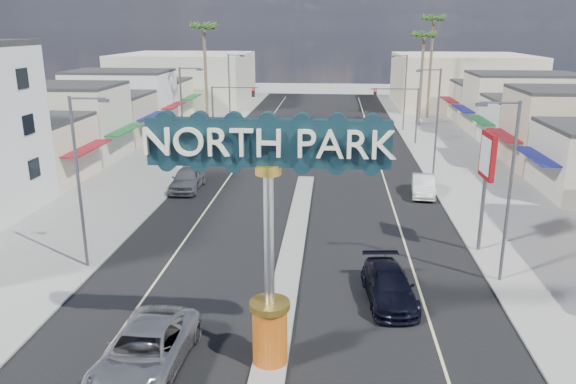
% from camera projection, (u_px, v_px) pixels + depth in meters
% --- Properties ---
extents(ground, '(160.00, 160.00, 0.00)m').
position_uv_depth(ground, '(307.00, 175.00, 47.91)').
color(ground, gray).
rests_on(ground, ground).
extents(road, '(20.00, 120.00, 0.01)m').
position_uv_depth(road, '(307.00, 175.00, 47.90)').
color(road, black).
rests_on(road, ground).
extents(median_island, '(1.30, 30.00, 0.16)m').
position_uv_depth(median_island, '(293.00, 244.00, 32.59)').
color(median_island, gray).
rests_on(median_island, ground).
extents(sidewalk_left, '(8.00, 120.00, 0.12)m').
position_uv_depth(sidewalk_left, '(147.00, 171.00, 48.98)').
color(sidewalk_left, gray).
rests_on(sidewalk_left, ground).
extents(sidewalk_right, '(8.00, 120.00, 0.12)m').
position_uv_depth(sidewalk_right, '(474.00, 178.00, 46.80)').
color(sidewalk_right, gray).
rests_on(sidewalk_right, ground).
extents(storefront_row_left, '(12.00, 42.00, 6.00)m').
position_uv_depth(storefront_row_left, '(94.00, 114.00, 61.34)').
color(storefront_row_left, beige).
rests_on(storefront_row_left, ground).
extents(storefront_row_right, '(12.00, 42.00, 6.00)m').
position_uv_depth(storefront_row_right, '(546.00, 120.00, 57.61)').
color(storefront_row_right, '#B7B29E').
rests_on(storefront_row_right, ground).
extents(backdrop_far_left, '(20.00, 20.00, 8.00)m').
position_uv_depth(backdrop_far_left, '(186.00, 79.00, 91.48)').
color(backdrop_far_left, '#B7B29E').
rests_on(backdrop_far_left, ground).
extents(backdrop_far_right, '(20.00, 20.00, 8.00)m').
position_uv_depth(backdrop_far_right, '(461.00, 81.00, 88.06)').
color(backdrop_far_right, beige).
rests_on(backdrop_far_right, ground).
extents(gateway_sign, '(8.20, 1.50, 9.15)m').
position_uv_depth(gateway_sign, '(269.00, 216.00, 19.44)').
color(gateway_sign, '#CA480F').
rests_on(gateway_sign, median_island).
extents(traffic_signal_left, '(5.09, 0.45, 6.00)m').
position_uv_depth(traffic_signal_left, '(229.00, 103.00, 60.78)').
color(traffic_signal_left, '#47474C').
rests_on(traffic_signal_left, ground).
extents(traffic_signal_right, '(5.09, 0.45, 6.00)m').
position_uv_depth(traffic_signal_right, '(400.00, 104.00, 59.35)').
color(traffic_signal_right, '#47474C').
rests_on(traffic_signal_right, ground).
extents(streetlight_l_near, '(2.03, 0.22, 9.00)m').
position_uv_depth(streetlight_l_near, '(81.00, 175.00, 28.17)').
color(streetlight_l_near, '#47474C').
rests_on(streetlight_l_near, ground).
extents(streetlight_l_mid, '(2.03, 0.22, 9.00)m').
position_uv_depth(streetlight_l_mid, '(184.00, 115.00, 47.28)').
color(streetlight_l_mid, '#47474C').
rests_on(streetlight_l_mid, ground).
extents(streetlight_l_far, '(2.03, 0.22, 9.00)m').
position_uv_depth(streetlight_l_far, '(231.00, 87.00, 68.30)').
color(streetlight_l_far, '#47474C').
rests_on(streetlight_l_far, ground).
extents(streetlight_r_near, '(2.03, 0.22, 9.00)m').
position_uv_depth(streetlight_r_near, '(507.00, 184.00, 26.54)').
color(streetlight_r_near, '#47474C').
rests_on(streetlight_r_near, ground).
extents(streetlight_r_mid, '(2.03, 0.22, 9.00)m').
position_uv_depth(streetlight_r_mid, '(435.00, 118.00, 45.65)').
color(streetlight_r_mid, '#47474C').
rests_on(streetlight_r_mid, ground).
extents(streetlight_r_far, '(2.03, 0.22, 9.00)m').
position_uv_depth(streetlight_r_far, '(404.00, 89.00, 66.68)').
color(streetlight_r_far, '#47474C').
rests_on(streetlight_r_far, ground).
extents(palm_left_far, '(2.60, 2.60, 13.10)m').
position_uv_depth(palm_left_far, '(204.00, 33.00, 64.76)').
color(palm_left_far, brown).
rests_on(palm_left_far, ground).
extents(palm_right_mid, '(2.60, 2.60, 12.10)m').
position_uv_depth(palm_right_mid, '(424.00, 40.00, 68.72)').
color(palm_right_mid, brown).
rests_on(palm_right_mid, ground).
extents(palm_right_far, '(2.60, 2.60, 14.10)m').
position_uv_depth(palm_right_far, '(433.00, 25.00, 73.80)').
color(palm_right_far, brown).
rests_on(palm_right_far, ground).
extents(suv_left, '(3.07, 6.23, 1.70)m').
position_uv_depth(suv_left, '(145.00, 351.00, 20.45)').
color(suv_left, '#A0A0A4').
rests_on(suv_left, ground).
extents(suv_right, '(2.59, 5.35, 1.50)m').
position_uv_depth(suv_right, '(389.00, 286.00, 25.85)').
color(suv_right, black).
rests_on(suv_right, ground).
extents(car_parked_left, '(2.21, 5.28, 1.79)m').
position_uv_depth(car_parked_left, '(188.00, 179.00, 43.46)').
color(car_parked_left, slate).
rests_on(car_parked_left, ground).
extents(car_parked_right, '(2.06, 4.72, 1.51)m').
position_uv_depth(car_parked_right, '(423.00, 186.00, 42.07)').
color(car_parked_right, silver).
rests_on(car_parked_right, ground).
extents(bank_pylon_sign, '(0.36, 2.09, 6.67)m').
position_uv_depth(bank_pylon_sign, '(487.00, 163.00, 30.29)').
color(bank_pylon_sign, '#47474C').
rests_on(bank_pylon_sign, sidewalk_right).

